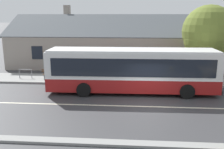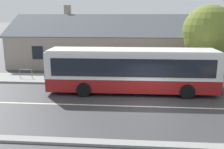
{
  "view_description": "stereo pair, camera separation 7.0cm",
  "coord_description": "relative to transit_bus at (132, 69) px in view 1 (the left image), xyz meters",
  "views": [
    {
      "loc": [
        -1.16,
        -14.66,
        5.58
      ],
      "look_at": [
        -2.48,
        2.77,
        1.34
      ],
      "focal_mm": 40.0,
      "sensor_mm": 36.0,
      "label": 1
    },
    {
      "loc": [
        -1.09,
        -14.65,
        5.58
      ],
      "look_at": [
        -2.48,
        2.77,
        1.34
      ],
      "focal_mm": 40.0,
      "sensor_mm": 36.0,
      "label": 2
    }
  ],
  "objects": [
    {
      "name": "bike_rack",
      "position": [
        -9.24,
        2.94,
        -1.02
      ],
      "size": [
        1.16,
        0.06,
        0.78
      ],
      "color": "slate",
      "rests_on": "sidewalk_far"
    },
    {
      "name": "bench_by_building",
      "position": [
        -6.62,
        2.51,
        -1.13
      ],
      "size": [
        1.82,
        0.51,
        0.94
      ],
      "color": "brown",
      "rests_on": "sidewalk_far"
    },
    {
      "name": "curb_near",
      "position": [
        1.05,
        -7.65,
        -1.64
      ],
      "size": [
        60.0,
        0.5,
        0.12
      ],
      "primitive_type": "cube",
      "color": "gray",
      "rests_on": "ground"
    },
    {
      "name": "bench_down_street",
      "position": [
        -1.75,
        2.63,
        -1.14
      ],
      "size": [
        1.6,
        0.51,
        0.94
      ],
      "color": "brown",
      "rests_on": "sidewalk_far"
    },
    {
      "name": "transit_bus",
      "position": [
        0.0,
        0.0,
        0.0
      ],
      "size": [
        12.14,
        2.91,
        3.16
      ],
      "color": "maroon",
      "rests_on": "ground"
    },
    {
      "name": "street_tree_primary",
      "position": [
        6.19,
        3.88,
        2.29
      ],
      "size": [
        4.35,
        4.35,
        6.36
      ],
      "color": "#4C3828",
      "rests_on": "ground"
    },
    {
      "name": "ground_plane",
      "position": [
        1.05,
        -2.9,
        -1.7
      ],
      "size": [
        300.0,
        300.0,
        0.0
      ],
      "primitive_type": "plane",
      "color": "#38383A"
    },
    {
      "name": "sidewalk_far",
      "position": [
        1.05,
        3.1,
        -1.63
      ],
      "size": [
        60.0,
        3.0,
        0.15
      ],
      "primitive_type": "cube",
      "color": "gray",
      "rests_on": "ground"
    },
    {
      "name": "lane_divider_stripe",
      "position": [
        1.05,
        -2.9,
        -1.7
      ],
      "size": [
        60.0,
        0.16,
        0.01
      ],
      "primitive_type": "cube",
      "color": "beige",
      "rests_on": "ground"
    },
    {
      "name": "community_building",
      "position": [
        -1.21,
        11.2,
        0.11
      ],
      "size": [
        24.07,
        9.57,
        6.6
      ],
      "color": "gray",
      "rests_on": "ground"
    }
  ]
}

